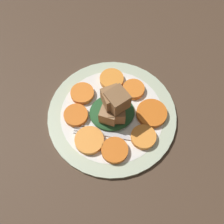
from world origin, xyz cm
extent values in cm
cube|color=#4C3828|center=(0.00, 0.00, 1.00)|extent=(120.00, 120.00, 2.00)
cylinder|color=beige|center=(0.00, 0.00, 2.50)|extent=(30.05, 30.05, 1.00)
cylinder|color=white|center=(0.00, 0.00, 2.55)|extent=(24.04, 24.04, 1.00)
cylinder|color=orange|center=(-6.18, 6.22, 3.74)|extent=(5.60, 5.60, 1.29)
cylinder|color=orange|center=(-8.29, 0.65, 3.74)|extent=(5.56, 5.56, 1.29)
cylinder|color=#F99439|center=(-6.01, -5.93, 3.74)|extent=(6.44, 6.44, 1.29)
cylinder|color=orange|center=(-0.89, -9.09, 3.74)|extent=(5.86, 5.86, 1.29)
cylinder|color=orange|center=(5.89, -7.07, 3.74)|extent=(5.64, 5.64, 1.29)
cylinder|color=orange|center=(8.98, -1.63, 3.74)|extent=(7.05, 7.05, 1.29)
cylinder|color=orange|center=(6.14, 5.41, 3.74)|extent=(5.29, 5.29, 1.29)
cylinder|color=orange|center=(1.39, 9.05, 3.74)|extent=(5.88, 5.88, 1.29)
ellipsoid|color=#235128|center=(0.00, 0.00, 3.97)|extent=(10.43, 9.39, 1.74)
cube|color=olive|center=(0.60, 0.77, 6.79)|extent=(4.89, 4.89, 3.90)
cube|color=#9E754C|center=(-0.97, -1.66, 6.64)|extent=(4.84, 4.84, 3.60)
cube|color=olive|center=(0.67, -1.71, 6.72)|extent=(4.20, 4.20, 3.76)
cube|color=olive|center=(-0.15, 0.33, 10.61)|extent=(4.61, 4.61, 3.85)
cube|color=brown|center=(0.97, -0.89, 11.05)|extent=(5.53, 5.53, 4.14)
cube|color=silver|center=(2.10, -6.32, 3.30)|extent=(11.31, 4.97, 0.40)
cube|color=silver|center=(-4.04, -4.11, 3.30)|extent=(2.11, 2.65, 0.40)
cube|color=silver|center=(-7.19, -4.04, 3.30)|extent=(4.41, 1.84, 0.40)
cube|color=silver|center=(-6.97, -3.41, 3.30)|extent=(4.41, 1.84, 0.40)
cube|color=silver|center=(-6.74, -2.78, 3.30)|extent=(4.41, 1.84, 0.40)
cube|color=silver|center=(-6.52, -2.15, 3.30)|extent=(4.41, 1.84, 0.40)
camera|label=1|loc=(-4.65, -28.64, 61.57)|focal=45.00mm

